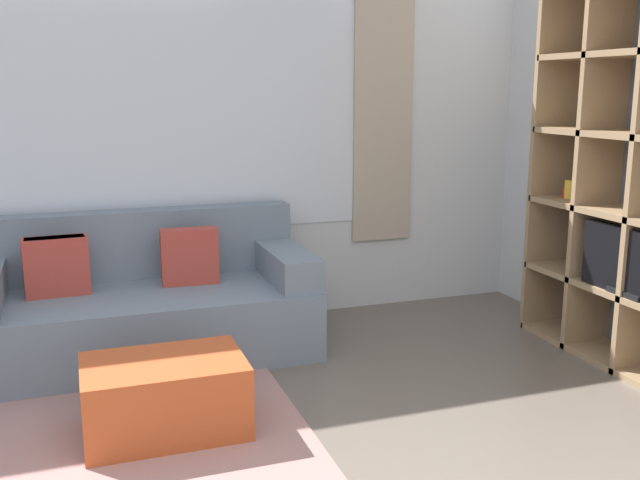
# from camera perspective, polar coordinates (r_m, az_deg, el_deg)

# --- Properties ---
(wall_back) EXTENTS (6.55, 0.11, 2.70)m
(wall_back) POSITION_cam_1_polar(r_m,az_deg,el_deg) (4.71, -14.02, 9.08)
(wall_back) COLOR silver
(wall_back) RESTS_ON ground_plane
(couch_main) EXTENTS (1.97, 0.89, 0.83)m
(couch_main) POSITION_cam_1_polar(r_m,az_deg,el_deg) (4.40, -14.09, -5.04)
(couch_main) COLOR slate
(couch_main) RESTS_ON ground_plane
(ottoman) EXTENTS (0.73, 0.49, 0.35)m
(ottoman) POSITION_cam_1_polar(r_m,az_deg,el_deg) (3.43, -12.31, -12.17)
(ottoman) COLOR #B74C23
(ottoman) RESTS_ON ground_plane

